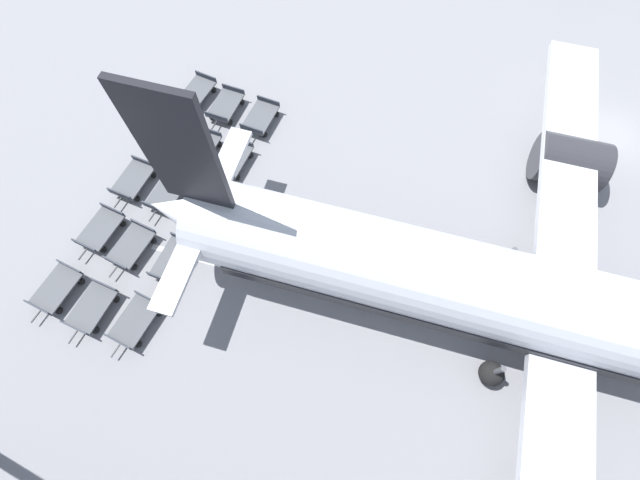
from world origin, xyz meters
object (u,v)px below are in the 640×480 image
(baggage_dolly_row_near_col_a, at_px, (197,93))
(baggage_dolly_row_mid_b_col_c, at_px, (202,209))
(baggage_dolly_row_near_col_e, at_px, (57,289))
(baggage_dolly_row_mid_a_col_d, at_px, (132,246))
(baggage_dolly_row_mid_a_col_e, at_px, (92,308))
(baggage_dolly_row_mid_b_col_b, at_px, (233,160))
(baggage_dolly_row_mid_b_col_e, at_px, (135,321))
(baggage_dolly_row_mid_b_col_a, at_px, (260,118))
(airplane, at_px, (593,319))
(baggage_dolly_row_near_col_b, at_px, (166,134))
(baggage_dolly_row_near_col_d, at_px, (101,230))
(baggage_dolly_row_mid_a_col_a, at_px, (226,106))
(baggage_dolly_row_mid_a_col_c, at_px, (168,193))
(baggage_dolly_row_mid_a_col_b, at_px, (201,149))
(baggage_dolly_row_mid_b_col_d, at_px, (174,260))
(baggage_dolly_row_near_col_c, at_px, (134,180))

(baggage_dolly_row_near_col_a, xyz_separation_m, baggage_dolly_row_mid_b_col_c, (7.76, 3.54, 0.00))
(baggage_dolly_row_near_col_e, xyz_separation_m, baggage_dolly_row_mid_a_col_d, (-3.16, 2.58, 0.00))
(baggage_dolly_row_mid_a_col_d, height_order, baggage_dolly_row_mid_a_col_e, same)
(baggage_dolly_row_mid_a_col_d, distance_m, baggage_dolly_row_mid_b_col_b, 7.41)
(baggage_dolly_row_mid_a_col_e, distance_m, baggage_dolly_row_mid_b_col_e, 2.36)
(baggage_dolly_row_mid_b_col_a, bearing_deg, baggage_dolly_row_near_col_a, -100.53)
(baggage_dolly_row_near_col_e, relative_size, baggage_dolly_row_mid_b_col_c, 1.00)
(airplane, distance_m, baggage_dolly_row_near_col_a, 24.97)
(baggage_dolly_row_near_col_b, bearing_deg, baggage_dolly_row_mid_b_col_b, 81.46)
(baggage_dolly_row_near_col_d, relative_size, baggage_dolly_row_mid_b_col_c, 1.00)
(baggage_dolly_row_mid_a_col_a, distance_m, baggage_dolly_row_mid_b_col_a, 2.43)
(baggage_dolly_row_near_col_d, bearing_deg, baggage_dolly_row_near_col_e, -8.56)
(baggage_dolly_row_near_col_b, relative_size, baggage_dolly_row_mid_a_col_e, 0.99)
(baggage_dolly_row_near_col_e, distance_m, baggage_dolly_row_mid_a_col_d, 4.08)
(baggage_dolly_row_mid_a_col_e, distance_m, baggage_dolly_row_mid_b_col_c, 7.36)
(baggage_dolly_row_mid_b_col_e, bearing_deg, baggage_dolly_row_mid_a_col_c, -167.93)
(baggage_dolly_row_near_col_a, distance_m, baggage_dolly_row_near_col_b, 3.57)
(baggage_dolly_row_mid_a_col_b, bearing_deg, baggage_dolly_row_mid_b_col_e, 4.66)
(baggage_dolly_row_mid_a_col_a, height_order, baggage_dolly_row_mid_b_col_a, same)
(baggage_dolly_row_mid_a_col_a, distance_m, baggage_dolly_row_mid_b_col_e, 13.98)
(baggage_dolly_row_mid_a_col_e, bearing_deg, baggage_dolly_row_mid_a_col_d, 174.10)
(baggage_dolly_row_near_col_a, xyz_separation_m, baggage_dolly_row_mid_b_col_d, (11.01, 3.32, 0.00))
(baggage_dolly_row_mid_a_col_d, height_order, baggage_dolly_row_mid_b_col_d, same)
(baggage_dolly_row_near_col_b, height_order, baggage_dolly_row_mid_b_col_e, same)
(baggage_dolly_row_mid_a_col_a, relative_size, baggage_dolly_row_mid_a_col_e, 0.99)
(baggage_dolly_row_near_col_a, bearing_deg, baggage_dolly_row_mid_b_col_c, 24.51)
(baggage_dolly_row_near_col_e, bearing_deg, baggage_dolly_row_near_col_b, 173.29)
(baggage_dolly_row_near_col_b, bearing_deg, baggage_dolly_row_mid_a_col_c, 25.29)
(baggage_dolly_row_near_col_e, bearing_deg, baggage_dolly_row_mid_b_col_b, 149.55)
(baggage_dolly_row_near_col_e, bearing_deg, baggage_dolly_row_near_col_d, 171.44)
(baggage_dolly_row_near_col_d, relative_size, baggage_dolly_row_mid_a_col_b, 1.01)
(baggage_dolly_row_mid_a_col_d, xyz_separation_m, baggage_dolly_row_mid_b_col_d, (0.12, 2.47, 0.00))
(baggage_dolly_row_mid_a_col_b, relative_size, baggage_dolly_row_mid_a_col_d, 0.99)
(baggage_dolly_row_near_col_e, distance_m, baggage_dolly_row_mid_b_col_b, 11.41)
(baggage_dolly_row_near_col_b, xyz_separation_m, baggage_dolly_row_mid_b_col_b, (0.68, 4.55, 0.00))
(baggage_dolly_row_mid_a_col_b, relative_size, baggage_dolly_row_mid_a_col_e, 1.00)
(baggage_dolly_row_near_col_d, xyz_separation_m, baggage_dolly_row_mid_a_col_a, (-9.91, 3.35, 0.00))
(airplane, xyz_separation_m, baggage_dolly_row_near_col_e, (4.71, -24.76, -2.42))
(baggage_dolly_row_mid_a_col_a, distance_m, baggage_dolly_row_mid_a_col_d, 10.45)
(baggage_dolly_row_mid_b_col_e, bearing_deg, baggage_dolly_row_near_col_c, -153.16)
(baggage_dolly_row_near_col_c, bearing_deg, airplane, 84.61)
(baggage_dolly_row_mid_a_col_a, relative_size, baggage_dolly_row_mid_b_col_c, 0.99)
(baggage_dolly_row_mid_a_col_c, xyz_separation_m, baggage_dolly_row_mid_b_col_a, (-6.49, 3.26, 0.00))
(baggage_dolly_row_near_col_e, xyz_separation_m, baggage_dolly_row_mid_a_col_b, (-10.03, 3.71, 0.00))
(airplane, relative_size, baggage_dolly_row_near_col_a, 12.97)
(baggage_dolly_row_mid_a_col_d, bearing_deg, baggage_dolly_row_mid_a_col_a, 172.76)
(baggage_dolly_row_near_col_b, xyz_separation_m, baggage_dolly_row_mid_b_col_c, (4.23, 4.03, 0.00))
(airplane, xyz_separation_m, baggage_dolly_row_mid_a_col_d, (1.55, -22.19, -2.42))
(airplane, relative_size, baggage_dolly_row_mid_b_col_d, 13.07)
(baggage_dolly_row_near_col_a, relative_size, baggage_dolly_row_near_col_c, 1.00)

